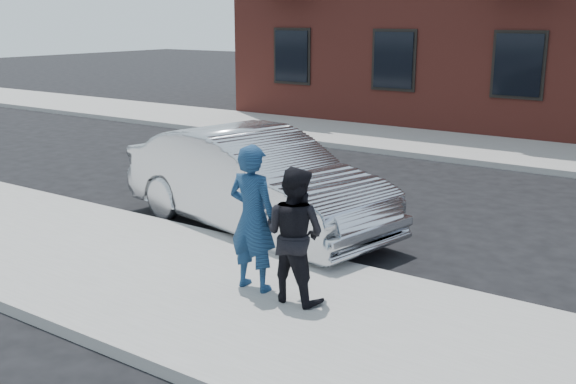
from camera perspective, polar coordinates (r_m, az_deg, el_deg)
The scene contains 8 objects.
ground at distance 9.07m, azimuth -6.81°, elevation -8.11°, with size 100.00×100.00×0.00m, color black.
near_sidewalk at distance 8.87m, azimuth -7.89°, elevation -8.16°, with size 50.00×3.50×0.15m, color gray.
near_curb at distance 10.17m, azimuth -1.04°, elevation -5.00°, with size 50.00×0.10×0.15m, color #999691.
far_sidewalk at distance 18.67m, azimuth 16.61°, elevation 3.45°, with size 50.00×3.50×0.15m, color gray.
far_curb at distance 16.99m, azimuth 14.69°, elevation 2.53°, with size 50.00×0.10×0.15m, color #999691.
silver_sedan at distance 11.19m, azimuth -2.83°, elevation 0.95°, with size 1.79×5.15×1.70m, color #B7BABF.
man_hoodie at distance 8.34m, azimuth -2.99°, elevation -2.20°, with size 0.69×0.51×1.86m.
man_peacoat at distance 8.02m, azimuth 0.55°, elevation -3.62°, with size 0.81×0.63×1.65m.
Camera 1 is at (5.59, -6.23, 3.48)m, focal length 42.00 mm.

